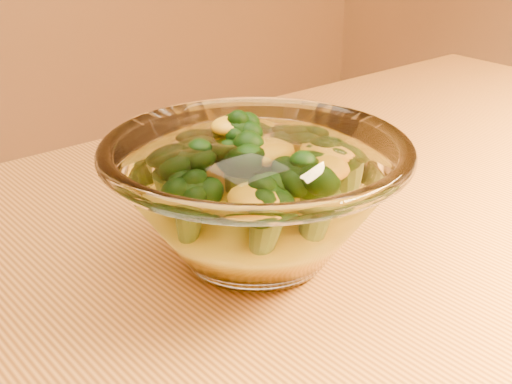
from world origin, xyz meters
The scene contains 4 objects.
table centered at (0.00, 0.00, 0.65)m, with size 1.20×0.80×0.75m.
glass_bowl centered at (-0.11, 0.07, 0.80)m, with size 0.24×0.24×0.10m.
cheese_sauce centered at (-0.11, 0.07, 0.78)m, with size 0.13×0.13×0.04m, color orange.
broccoli_heap centered at (-0.10, 0.07, 0.82)m, with size 0.15×0.16×0.08m.
Camera 1 is at (-0.42, -0.32, 1.03)m, focal length 50.00 mm.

